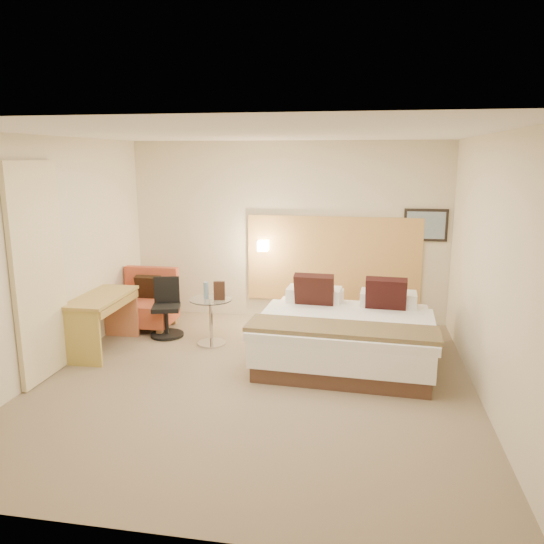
% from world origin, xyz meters
% --- Properties ---
extents(floor, '(4.80, 5.00, 0.02)m').
position_xyz_m(floor, '(0.00, 0.00, -0.01)').
color(floor, '#7D6B54').
rests_on(floor, ground).
extents(ceiling, '(4.80, 5.00, 0.02)m').
position_xyz_m(ceiling, '(0.00, 0.00, 2.71)').
color(ceiling, white).
rests_on(ceiling, floor).
extents(wall_back, '(4.80, 0.02, 2.70)m').
position_xyz_m(wall_back, '(0.00, 2.51, 1.35)').
color(wall_back, beige).
rests_on(wall_back, floor).
extents(wall_front, '(4.80, 0.02, 2.70)m').
position_xyz_m(wall_front, '(0.00, -2.51, 1.35)').
color(wall_front, beige).
rests_on(wall_front, floor).
extents(wall_left, '(0.02, 5.00, 2.70)m').
position_xyz_m(wall_left, '(-2.41, 0.00, 1.35)').
color(wall_left, beige).
rests_on(wall_left, floor).
extents(wall_right, '(0.02, 5.00, 2.70)m').
position_xyz_m(wall_right, '(2.41, 0.00, 1.35)').
color(wall_right, beige).
rests_on(wall_right, floor).
extents(headboard_panel, '(2.60, 0.04, 1.30)m').
position_xyz_m(headboard_panel, '(0.70, 2.47, 0.95)').
color(headboard_panel, tan).
rests_on(headboard_panel, wall_back).
extents(art_frame, '(0.62, 0.03, 0.47)m').
position_xyz_m(art_frame, '(2.02, 2.48, 1.50)').
color(art_frame, black).
rests_on(art_frame, wall_back).
extents(art_canvas, '(0.54, 0.01, 0.39)m').
position_xyz_m(art_canvas, '(2.02, 2.46, 1.50)').
color(art_canvas, gray).
rests_on(art_canvas, wall_back).
extents(lamp_arm, '(0.02, 0.12, 0.02)m').
position_xyz_m(lamp_arm, '(-0.35, 2.42, 1.15)').
color(lamp_arm, silver).
rests_on(lamp_arm, wall_back).
extents(lamp_shade, '(0.15, 0.15, 0.15)m').
position_xyz_m(lamp_shade, '(-0.35, 2.36, 1.15)').
color(lamp_shade, '#FCEAC5').
rests_on(lamp_shade, wall_back).
extents(curtain, '(0.06, 0.90, 2.42)m').
position_xyz_m(curtain, '(-2.36, -0.25, 1.22)').
color(curtain, beige).
rests_on(curtain, wall_left).
extents(bottle_a, '(0.08, 0.08, 0.23)m').
position_xyz_m(bottle_a, '(-0.88, 1.12, 0.74)').
color(bottle_a, '#779AB8').
rests_on(bottle_a, side_table).
extents(menu_folder, '(0.15, 0.08, 0.25)m').
position_xyz_m(menu_folder, '(-0.69, 1.10, 0.75)').
color(menu_folder, '#372016').
rests_on(menu_folder, side_table).
extents(bed, '(2.17, 2.12, 1.01)m').
position_xyz_m(bed, '(0.98, 0.90, 0.33)').
color(bed, '#472E23').
rests_on(bed, floor).
extents(lounge_chair, '(0.82, 0.72, 0.86)m').
position_xyz_m(lounge_chair, '(-1.96, 1.66, 0.34)').
color(lounge_chair, '#A6854E').
rests_on(lounge_chair, floor).
extents(side_table, '(0.65, 0.65, 0.63)m').
position_xyz_m(side_table, '(-0.82, 1.12, 0.35)').
color(side_table, silver).
rests_on(side_table, floor).
extents(desk, '(0.56, 1.18, 0.73)m').
position_xyz_m(desk, '(-2.11, 0.66, 0.58)').
color(desk, '#A58740').
rests_on(desk, floor).
extents(desk_chair, '(0.56, 0.56, 0.81)m').
position_xyz_m(desk_chair, '(-1.53, 1.35, 0.34)').
color(desk_chair, black).
rests_on(desk_chair, floor).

